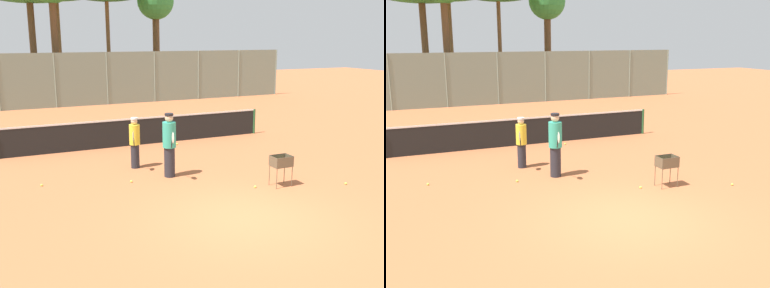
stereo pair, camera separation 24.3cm
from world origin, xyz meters
The scene contains 14 objects.
ground_plane centered at (0.00, 0.00, 0.00)m, with size 80.00×80.00×0.00m, color #B26038.
tennis_net centered at (0.00, 7.99, 0.56)m, with size 10.50×0.10×1.07m.
back_fence centered at (0.00, 19.08, 1.60)m, with size 27.95×0.08×3.20m.
tree_3 centered at (6.71, 24.41, 6.44)m, with size 2.73×2.73×8.06m.
player_white_outfit centered at (-0.42, 3.72, 1.00)m, with size 0.40×0.95×1.92m.
player_red_cap centered at (-1.09, 5.03, 0.85)m, with size 0.44×0.85×1.63m.
ball_cart centered at (2.10, 1.63, 0.65)m, with size 0.56×0.41×0.88m.
tennis_ball_0 centered at (3.86, 0.94, 0.03)m, with size 0.07×0.07×0.07m, color #D1E54C.
tennis_ball_1 centered at (1.35, 1.76, 0.03)m, with size 0.07×0.07×0.07m, color #D1E54C.
tennis_ball_2 centered at (-4.05, 4.36, 0.03)m, with size 0.07×0.07×0.07m, color #D1E54C.
tennis_ball_3 centered at (-1.64, 3.65, 0.03)m, with size 0.07×0.07×0.07m, color #D1E54C.
tennis_ball_4 centered at (1.34, 7.40, 0.03)m, with size 0.07×0.07×0.07m, color #D1E54C.
tennis_ball_5 centered at (-0.54, 6.87, 0.03)m, with size 0.07×0.07×0.07m, color #D1E54C.
parked_car centered at (-4.65, 21.56, 0.66)m, with size 4.20×1.70×1.60m.
Camera 2 is at (-4.91, -8.42, 4.09)m, focal length 42.00 mm.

